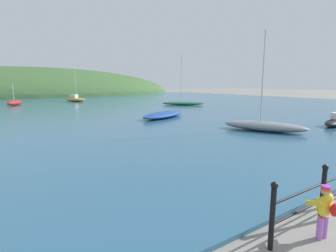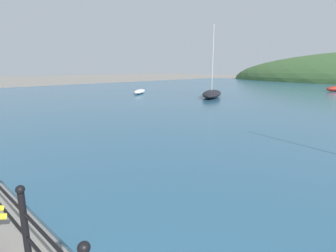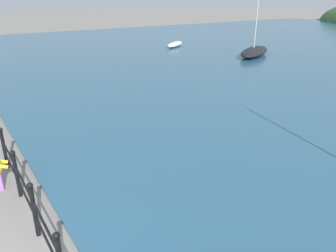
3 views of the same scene
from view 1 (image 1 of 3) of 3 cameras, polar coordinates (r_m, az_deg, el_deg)
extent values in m
cube|color=#2D5B7A|center=(33.94, -20.35, 4.14)|extent=(80.00, 60.00, 0.10)
ellipsoid|color=#3D6033|center=(70.85, -27.52, 6.05)|extent=(72.06, 39.63, 13.01)
cylinder|color=black|center=(4.96, 21.71, -18.34)|extent=(0.09, 0.09, 1.10)
sphere|color=black|center=(4.72, 22.15, -11.87)|extent=(0.12, 0.12, 0.12)
cylinder|color=black|center=(6.30, 30.59, -12.94)|extent=(0.09, 0.09, 1.10)
sphere|color=black|center=(6.11, 31.06, -7.71)|extent=(0.12, 0.12, 0.12)
cylinder|color=#AD66C6|center=(5.77, 30.15, -18.69)|extent=(0.11, 0.11, 0.42)
cylinder|color=#AD66C6|center=(5.87, 30.91, -18.27)|extent=(0.11, 0.11, 0.42)
ellipsoid|color=yellow|center=(5.65, 30.89, -14.76)|extent=(0.33, 0.26, 0.40)
ellipsoid|color=yellow|center=(5.55, 31.57, -13.23)|extent=(0.21, 0.15, 0.18)
cylinder|color=yellow|center=(5.55, 29.24, -14.46)|extent=(0.13, 0.32, 0.19)
cylinder|color=yellow|center=(5.77, 30.93, -13.69)|extent=(0.13, 0.32, 0.19)
sphere|color=tan|center=(5.54, 31.15, -11.96)|extent=(0.17, 0.17, 0.17)
cylinder|color=#E5511E|center=(5.53, 31.18, -11.67)|extent=(0.17, 0.17, 0.04)
cylinder|color=#B233AD|center=(5.51, 31.21, -11.28)|extent=(0.16, 0.16, 0.04)
ellipsoid|color=red|center=(5.55, 32.64, -15.13)|extent=(0.24, 0.16, 0.24)
ellipsoid|color=maroon|center=(36.77, -30.35, 4.36)|extent=(2.22, 2.38, 0.61)
cylinder|color=beige|center=(36.60, -30.64, 6.39)|extent=(0.07, 0.07, 2.02)
ellipsoid|color=black|center=(19.66, 32.57, 0.63)|extent=(2.99, 1.42, 0.44)
ellipsoid|color=#287551|center=(32.27, 3.31, 4.96)|extent=(4.82, 4.20, 0.45)
cylinder|color=beige|center=(32.19, 2.89, 10.42)|extent=(0.07, 0.07, 5.68)
ellipsoid|color=#1E4793|center=(20.62, -0.93, 2.50)|extent=(5.38, 3.76, 0.47)
ellipsoid|color=gray|center=(15.86, 20.22, -0.03)|extent=(3.20, 4.71, 0.54)
cylinder|color=beige|center=(15.72, 19.97, 10.11)|extent=(0.07, 0.07, 5.03)
ellipsoid|color=gold|center=(40.60, -19.49, 5.41)|extent=(2.82, 3.79, 0.55)
cube|color=silver|center=(40.77, -19.80, 6.15)|extent=(1.07, 1.22, 0.50)
cylinder|color=beige|center=(40.39, -19.49, 8.65)|extent=(0.07, 0.07, 4.03)
camera|label=2|loc=(9.10, 47.42, 5.82)|focal=28.00mm
camera|label=3|loc=(13.06, 50.50, 13.32)|focal=35.00mm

